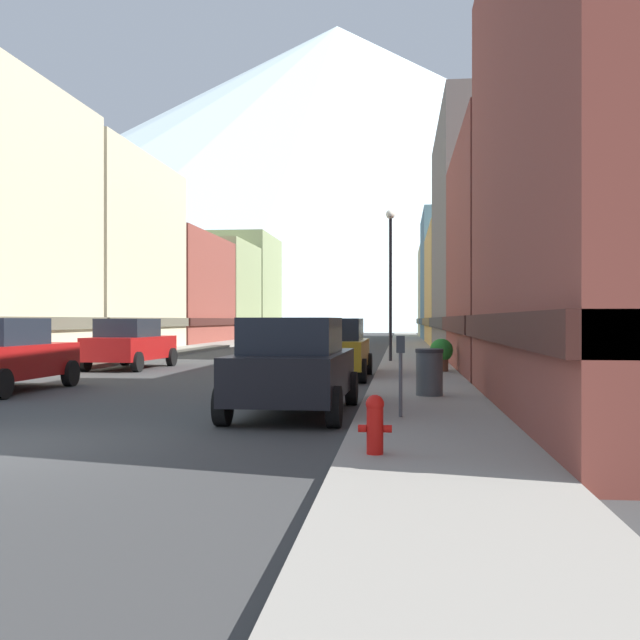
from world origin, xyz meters
The scene contains 23 objects.
sidewalk_left centered at (-6.25, 35.00, 0.07)m, with size 2.50×100.00×0.15m, color gray.
sidewalk_right centered at (6.25, 35.00, 0.07)m, with size 2.50×100.00×0.15m, color gray.
storefront_left_2 centered at (-11.65, 29.68, 5.09)m, with size 8.60×12.66×10.52m.
storefront_left_3 centered at (-10.60, 43.21, 3.77)m, with size 6.51×13.58×7.83m.
storefront_left_4 centered at (-11.88, 55.81, 4.11)m, with size 9.07×11.06×8.53m.
storefront_left_5 centered at (-10.69, 67.82, 5.06)m, with size 6.69×11.80×10.46m.
storefront_right_1 centered at (12.27, 14.94, 3.55)m, with size 9.84×10.34×7.37m.
storefront_right_2 centered at (11.79, 27.00, 5.38)m, with size 8.87×13.67×11.12m.
storefront_right_3 centered at (12.35, 41.08, 3.68)m, with size 9.99×13.59×7.64m.
storefront_right_4 centered at (10.80, 53.78, 5.05)m, with size 6.91×11.80×10.45m.
storefront_right_5 centered at (11.98, 64.92, 4.21)m, with size 9.26×10.04×8.73m.
car_left_0 centered at (-3.80, 7.65, 0.90)m, with size 2.14×4.43×1.78m.
car_left_1 centered at (-3.80, 16.28, 0.90)m, with size 2.23×4.48×1.78m.
car_right_0 centered at (3.80, 4.14, 0.90)m, with size 2.14×4.44×1.78m.
car_right_1 centered at (3.80, 12.65, 0.90)m, with size 2.09×4.41×1.78m.
car_driving_0 centered at (-1.60, 52.43, 0.90)m, with size 2.06×4.40×1.78m.
car_driving_1 centered at (-1.60, 54.96, 0.90)m, with size 2.06×4.40×1.78m.
fire_hydrant_near centered at (5.45, -0.60, 0.53)m, with size 0.40×0.22×0.70m.
parking_meter_near centered at (5.75, 2.88, 1.01)m, with size 0.14×0.10×1.33m.
trash_bin_right centered at (6.35, 6.46, 0.64)m, with size 0.59×0.59×0.98m.
potted_plant_0 centered at (7.00, 13.98, 0.73)m, with size 0.71×0.71×1.01m.
streetlamp_right centered at (5.35, 19.75, 3.99)m, with size 0.36×0.36×5.86m.
mountain_backdrop centered at (-17.09, 260.00, 53.63)m, with size 342.74×342.74×107.27m, color silver.
Camera 1 is at (5.76, -9.54, 1.74)m, focal length 42.31 mm.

